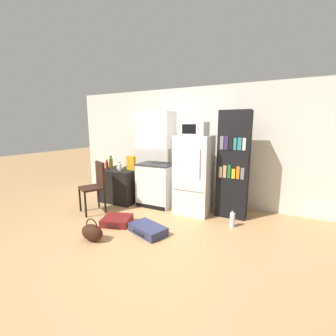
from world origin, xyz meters
The scene contains 17 objects.
ground_plane centered at (0.00, 0.00, 0.00)m, with size 24.00×24.00×0.00m, color tan.
wall_back centered at (0.20, 2.00, 1.21)m, with size 6.40×0.10×2.43m.
side_table centered at (-1.40, 1.25, 0.35)m, with size 0.80×0.69×0.71m.
kitchen_hutch centered at (-0.56, 1.34, 0.90)m, with size 0.72×0.54×1.92m.
refrigerator centered at (0.27, 1.31, 0.73)m, with size 0.64×0.61×1.46m.
microwave centered at (0.27, 1.31, 1.58)m, with size 0.44×0.39×0.24m.
bookshelf centered at (0.96, 1.44, 0.95)m, with size 0.53×0.33×1.90m.
bottle_milk_white centered at (-1.33, 1.13, 0.78)m, with size 0.08×0.08×0.17m.
bottle_ketchup_red centered at (-1.70, 1.15, 0.79)m, with size 0.07×0.07×0.20m.
bottle_olive_oil centered at (-1.64, 1.22, 0.83)m, with size 0.08×0.08×0.28m.
bowl centered at (-1.44, 1.29, 0.73)m, with size 0.17×0.17×0.05m.
cereal_box centered at (-1.14, 1.27, 0.86)m, with size 0.19×0.07×0.30m.
chair centered at (-1.41, 0.50, 0.57)m, with size 0.54×0.54×0.97m.
suitcase_large_flat centered at (-0.04, 0.15, 0.06)m, with size 0.66×0.51×0.13m.
suitcase_small_flat centered at (-0.69, 0.21, 0.06)m, with size 0.56×0.53×0.12m.
handbag centered at (-0.64, -0.40, 0.12)m, with size 0.36×0.20×0.33m.
water_bottle_front centered at (1.08, 0.97, 0.13)m, with size 0.08×0.08×0.30m.
Camera 1 is at (1.68, -2.61, 1.63)m, focal length 24.00 mm.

